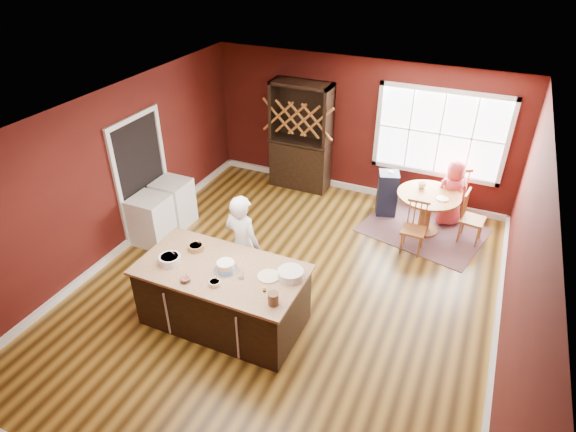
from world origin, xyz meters
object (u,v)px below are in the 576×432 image
object	(u,v)px
hutch	(301,137)
high_chair	(387,193)
layer_cake	(226,266)
dining_table	(427,205)
washer	(152,220)
chair_east	(473,218)
baker	(243,245)
seated_woman	(452,193)
chair_south	(414,228)
dryer	(174,203)
kitchen_island	(223,296)
chair_north	(453,190)
toddler	(392,175)

from	to	relation	value
hutch	high_chair	bearing A→B (deg)	-11.02
layer_cake	high_chair	distance (m)	4.00
dining_table	washer	size ratio (longest dim) A/B	1.27
chair_east	high_chair	size ratio (longest dim) A/B	1.07
baker	hutch	distance (m)	3.46
seated_woman	high_chair	distance (m)	1.15
washer	seated_woman	bearing A→B (deg)	30.55
dining_table	chair_south	size ratio (longest dim) A/B	1.19
chair_east	dryer	size ratio (longest dim) A/B	1.10
kitchen_island	seated_woman	distance (m)	4.60
chair_north	baker	bearing A→B (deg)	26.40
washer	chair_north	bearing A→B (deg)	33.65
chair_east	chair_north	bearing A→B (deg)	36.72
toddler	chair_north	bearing A→B (deg)	21.86
baker	chair_east	bearing A→B (deg)	-128.93
high_chair	dryer	distance (m)	3.95
chair_south	chair_north	size ratio (longest dim) A/B	0.87
chair_north	hutch	size ratio (longest dim) A/B	0.48
baker	high_chair	xyz separation A→B (m)	(1.40, 3.04, -0.36)
dining_table	toddler	xyz separation A→B (m)	(-0.75, 0.35, 0.28)
chair_north	toddler	distance (m)	1.20
toddler	seated_woman	bearing A→B (deg)	4.97
high_chair	hutch	size ratio (longest dim) A/B	0.40
high_chair	dryer	xyz separation A→B (m)	(-3.44, -1.93, -0.01)
toddler	hutch	world-z (taller)	hutch
kitchen_island	high_chair	distance (m)	3.98
kitchen_island	seated_woman	size ratio (longest dim) A/B	1.76
chair_south	chair_north	distance (m)	1.56
dining_table	layer_cake	xyz separation A→B (m)	(-2.03, -3.45, 0.45)
chair_east	hutch	bearing A→B (deg)	85.50
chair_north	hutch	xyz separation A→B (m)	(-3.03, -0.09, 0.57)
kitchen_island	hutch	world-z (taller)	hutch
chair_south	toddler	size ratio (longest dim) A/B	3.52
baker	high_chair	size ratio (longest dim) A/B	1.82
toddler	dryer	xyz separation A→B (m)	(-3.48, -1.96, -0.38)
chair_north	dryer	world-z (taller)	chair_north
kitchen_island	chair_east	size ratio (longest dim) A/B	2.34
chair_south	chair_east	bearing A→B (deg)	39.20
chair_east	seated_woman	xyz separation A→B (m)	(-0.44, 0.45, 0.16)
chair_east	washer	distance (m)	5.49
washer	dryer	size ratio (longest dim) A/B	1.00
dryer	high_chair	bearing A→B (deg)	29.21
kitchen_island	dryer	distance (m)	2.80
chair_south	dryer	bearing A→B (deg)	-168.23
kitchen_island	chair_north	world-z (taller)	chair_north
layer_cake	chair_north	bearing A→B (deg)	60.91
high_chair	chair_north	bearing A→B (deg)	5.22
layer_cake	dryer	xyz separation A→B (m)	(-2.20, 1.84, -0.56)
chair_south	toddler	distance (m)	1.31
hutch	dryer	world-z (taller)	hutch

